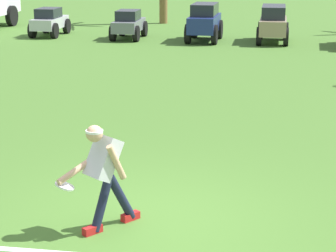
% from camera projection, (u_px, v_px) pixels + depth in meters
% --- Properties ---
extents(ground_plane, '(80.00, 80.00, 0.00)m').
position_uv_depth(ground_plane, '(149.00, 221.00, 8.62)').
color(ground_plane, '#46712B').
extents(frisbee_thrower, '(0.83, 0.89, 1.40)m').
position_uv_depth(frisbee_thrower, '(104.00, 170.00, 8.18)').
color(frisbee_thrower, '#191E38').
rests_on(frisbee_thrower, ground_plane).
extents(frisbee_in_flight, '(0.32, 0.33, 0.11)m').
position_uv_depth(frisbee_in_flight, '(65.00, 186.00, 8.06)').
color(frisbee_in_flight, white).
extents(parked_car_slot_a, '(1.27, 2.27, 1.10)m').
position_uv_depth(parked_car_slot_a, '(49.00, 21.00, 26.02)').
color(parked_car_slot_a, '#B7BABF').
rests_on(parked_car_slot_a, ground_plane).
extents(parked_car_slot_b, '(1.27, 2.27, 1.10)m').
position_uv_depth(parked_car_slot_b, '(129.00, 24.00, 25.19)').
color(parked_car_slot_b, slate).
rests_on(parked_car_slot_b, ground_plane).
extents(parked_car_slot_c, '(1.29, 2.40, 1.40)m').
position_uv_depth(parked_car_slot_c, '(204.00, 21.00, 24.52)').
color(parked_car_slot_c, navy).
rests_on(parked_car_slot_c, ground_plane).
extents(parked_car_slot_d, '(1.33, 2.47, 1.34)m').
position_uv_depth(parked_car_slot_d, '(273.00, 23.00, 24.24)').
color(parked_car_slot_d, '#998466').
rests_on(parked_car_slot_d, ground_plane).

